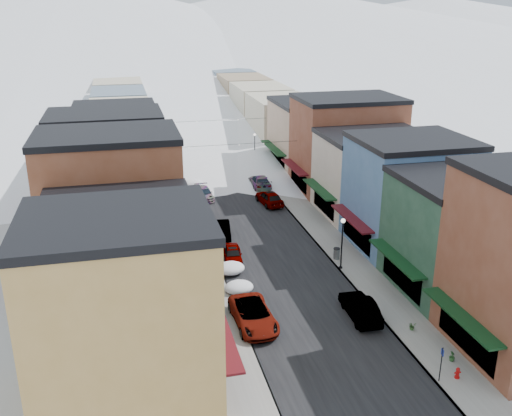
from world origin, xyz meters
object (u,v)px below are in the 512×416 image
car_green_sedan (360,307)px  streetlamp_near (342,237)px  car_white_suv (253,315)px  car_dark_hatch (222,230)px  fire_hydrant (458,373)px  trash_can (337,253)px  car_silver_sedan (233,254)px

car_green_sedan → streetlamp_near: streetlamp_near is taller
car_white_suv → car_dark_hatch: bearing=85.5°
fire_hydrant → trash_can: size_ratio=0.72×
car_white_suv → fire_hydrant: car_white_suv is taller
car_silver_sedan → car_green_sedan: 13.84m
car_green_sedan → fire_hydrant: bearing=111.2°
fire_hydrant → car_silver_sedan: bearing=116.6°
trash_can → streetlamp_near: 3.09m
car_silver_sedan → streetlamp_near: bearing=-17.0°
fire_hydrant → streetlamp_near: bearing=94.5°
car_white_suv → trash_can: car_white_suv is taller
car_white_suv → streetlamp_near: size_ratio=1.27×
car_green_sedan → streetlamp_near: (1.59, 7.87, 2.25)m
car_white_suv → trash_can: 13.34m
car_green_sedan → fire_hydrant: 8.86m
car_silver_sedan → car_dark_hatch: bearing=95.9°
car_green_sedan → streetlamp_near: bearing=-99.1°
trash_can → car_white_suv: bearing=-137.6°
streetlamp_near → car_dark_hatch: bearing=131.5°
car_green_sedan → trash_can: car_green_sedan is taller
fire_hydrant → streetlamp_near: (-1.27, 16.25, 2.58)m
car_silver_sedan → car_dark_hatch: (0.12, 5.91, 0.04)m
fire_hydrant → car_green_sedan: bearing=108.9°
fire_hydrant → trash_can: trash_can is taller
car_dark_hatch → car_green_sedan: 19.09m
car_white_suv → streetlamp_near: bearing=34.9°
trash_can → streetlamp_near: bearing=-100.2°
car_dark_hatch → fire_hydrant: bearing=-62.6°
car_white_suv → car_green_sedan: size_ratio=1.18×
car_white_suv → car_silver_sedan: size_ratio=1.47×
fire_hydrant → car_white_suv: bearing=139.6°
car_dark_hatch → car_green_sedan: (7.11, -17.72, 0.10)m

